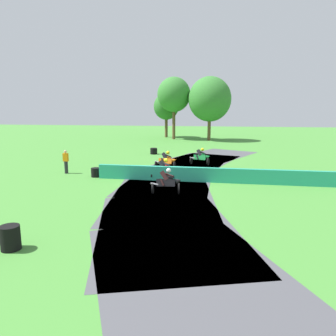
{
  "coord_description": "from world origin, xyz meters",
  "views": [
    {
      "loc": [
        2.94,
        -19.49,
        4.53
      ],
      "look_at": [
        0.0,
        -0.5,
        0.9
      ],
      "focal_mm": 34.33,
      "sensor_mm": 36.0,
      "label": 1
    }
  ],
  "objects_px": {
    "motorcycle_fourth_black": "(167,182)",
    "tire_stack_mid_a": "(96,172)",
    "motorcycle_trailing_red": "(165,170)",
    "tire_stack_near": "(154,151)",
    "tire_stack_mid_b": "(10,238)",
    "motorcycle_lead_green": "(201,157)",
    "track_marshal": "(66,162)",
    "motorcycle_chase_orange": "(166,160)"
  },
  "relations": [
    {
      "from": "tire_stack_near",
      "to": "tire_stack_mid_b",
      "type": "xyz_separation_m",
      "value": [
        -0.33,
        -21.95,
        0.1
      ]
    },
    {
      "from": "tire_stack_mid_b",
      "to": "motorcycle_fourth_black",
      "type": "bearing_deg",
      "value": 62.82
    },
    {
      "from": "tire_stack_near",
      "to": "tire_stack_mid_a",
      "type": "xyz_separation_m",
      "value": [
        -1.73,
        -10.94,
        0.0
      ]
    },
    {
      "from": "motorcycle_lead_green",
      "to": "track_marshal",
      "type": "relative_size",
      "value": 1.06
    },
    {
      "from": "motorcycle_fourth_black",
      "to": "tire_stack_near",
      "type": "xyz_separation_m",
      "value": [
        -3.59,
        14.31,
        -0.33
      ]
    },
    {
      "from": "motorcycle_fourth_black",
      "to": "tire_stack_mid_a",
      "type": "xyz_separation_m",
      "value": [
        -5.32,
        3.37,
        -0.33
      ]
    },
    {
      "from": "motorcycle_chase_orange",
      "to": "motorcycle_trailing_red",
      "type": "distance_m",
      "value": 3.71
    },
    {
      "from": "track_marshal",
      "to": "motorcycle_trailing_red",
      "type": "bearing_deg",
      "value": -7.45
    },
    {
      "from": "motorcycle_fourth_black",
      "to": "tire_stack_near",
      "type": "relative_size",
      "value": 2.45
    },
    {
      "from": "tire_stack_near",
      "to": "tire_stack_mid_a",
      "type": "relative_size",
      "value": 1.1
    },
    {
      "from": "motorcycle_fourth_black",
      "to": "motorcycle_chase_orange",
      "type": "bearing_deg",
      "value": 99.37
    },
    {
      "from": "tire_stack_mid_b",
      "to": "track_marshal",
      "type": "bearing_deg",
      "value": 108.13
    },
    {
      "from": "motorcycle_chase_orange",
      "to": "motorcycle_fourth_black",
      "type": "xyz_separation_m",
      "value": [
        1.14,
        -6.89,
        0.0
      ]
    },
    {
      "from": "motorcycle_lead_green",
      "to": "motorcycle_fourth_black",
      "type": "xyz_separation_m",
      "value": [
        -1.31,
        -9.1,
        0.0
      ]
    },
    {
      "from": "tire_stack_mid_b",
      "to": "track_marshal",
      "type": "relative_size",
      "value": 0.49
    },
    {
      "from": "motorcycle_trailing_red",
      "to": "tire_stack_mid_b",
      "type": "xyz_separation_m",
      "value": [
        -3.25,
        -10.84,
        -0.26
      ]
    },
    {
      "from": "track_marshal",
      "to": "tire_stack_mid_b",
      "type": "bearing_deg",
      "value": -71.87
    },
    {
      "from": "motorcycle_chase_orange",
      "to": "motorcycle_fourth_black",
      "type": "bearing_deg",
      "value": -80.63
    },
    {
      "from": "motorcycle_lead_green",
      "to": "motorcycle_chase_orange",
      "type": "distance_m",
      "value": 3.3
    },
    {
      "from": "motorcycle_chase_orange",
      "to": "tire_stack_near",
      "type": "xyz_separation_m",
      "value": [
        -2.46,
        7.42,
        -0.33
      ]
    },
    {
      "from": "motorcycle_chase_orange",
      "to": "motorcycle_trailing_red",
      "type": "xyz_separation_m",
      "value": [
        0.46,
        -3.68,
        0.02
      ]
    },
    {
      "from": "tire_stack_mid_a",
      "to": "tire_stack_mid_b",
      "type": "xyz_separation_m",
      "value": [
        1.4,
        -11.01,
        0.1
      ]
    },
    {
      "from": "motorcycle_fourth_black",
      "to": "tire_stack_mid_a",
      "type": "distance_m",
      "value": 6.3
    },
    {
      "from": "motorcycle_lead_green",
      "to": "motorcycle_chase_orange",
      "type": "bearing_deg",
      "value": -137.93
    },
    {
      "from": "motorcycle_lead_green",
      "to": "motorcycle_chase_orange",
      "type": "xyz_separation_m",
      "value": [
        -2.45,
        -2.21,
        0.0
      ]
    },
    {
      "from": "motorcycle_chase_orange",
      "to": "tire_stack_near",
      "type": "relative_size",
      "value": 2.49
    },
    {
      "from": "motorcycle_lead_green",
      "to": "tire_stack_near",
      "type": "xyz_separation_m",
      "value": [
        -4.91,
        5.21,
        -0.33
      ]
    },
    {
      "from": "motorcycle_chase_orange",
      "to": "tire_stack_near",
      "type": "distance_m",
      "value": 7.82
    },
    {
      "from": "motorcycle_trailing_red",
      "to": "motorcycle_chase_orange",
      "type": "bearing_deg",
      "value": 97.19
    },
    {
      "from": "motorcycle_fourth_black",
      "to": "track_marshal",
      "type": "relative_size",
      "value": 1.03
    },
    {
      "from": "motorcycle_trailing_red",
      "to": "tire_stack_near",
      "type": "xyz_separation_m",
      "value": [
        -2.92,
        11.1,
        -0.36
      ]
    },
    {
      "from": "motorcycle_trailing_red",
      "to": "tire_stack_mid_b",
      "type": "distance_m",
      "value": 11.32
    },
    {
      "from": "motorcycle_fourth_black",
      "to": "track_marshal",
      "type": "xyz_separation_m",
      "value": [
        -7.78,
        4.13,
        0.18
      ]
    },
    {
      "from": "motorcycle_fourth_black",
      "to": "motorcycle_trailing_red",
      "type": "bearing_deg",
      "value": 101.86
    },
    {
      "from": "tire_stack_near",
      "to": "tire_stack_mid_a",
      "type": "distance_m",
      "value": 11.08
    },
    {
      "from": "motorcycle_fourth_black",
      "to": "tire_stack_mid_b",
      "type": "relative_size",
      "value": 2.1
    },
    {
      "from": "motorcycle_chase_orange",
      "to": "motorcycle_fourth_black",
      "type": "distance_m",
      "value": 6.98
    },
    {
      "from": "tire_stack_near",
      "to": "tire_stack_mid_a",
      "type": "height_order",
      "value": "same"
    },
    {
      "from": "motorcycle_trailing_red",
      "to": "tire_stack_near",
      "type": "relative_size",
      "value": 2.47
    },
    {
      "from": "tire_stack_mid_a",
      "to": "motorcycle_fourth_black",
      "type": "bearing_deg",
      "value": -32.31
    },
    {
      "from": "motorcycle_trailing_red",
      "to": "tire_stack_mid_b",
      "type": "height_order",
      "value": "motorcycle_trailing_red"
    },
    {
      "from": "motorcycle_trailing_red",
      "to": "tire_stack_mid_a",
      "type": "relative_size",
      "value": 2.7
    }
  ]
}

